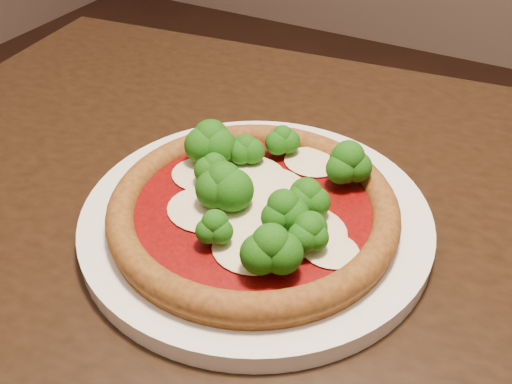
% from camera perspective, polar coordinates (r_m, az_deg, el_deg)
% --- Properties ---
extents(dining_table, '(1.15, 0.88, 0.75)m').
position_cam_1_polar(dining_table, '(0.60, 6.32, -13.00)').
color(dining_table, black).
rests_on(dining_table, floor).
extents(plate, '(0.32, 0.32, 0.02)m').
position_cam_1_polar(plate, '(0.52, 0.00, -2.68)').
color(plate, white).
rests_on(plate, dining_table).
extents(pizza, '(0.26, 0.26, 0.06)m').
position_cam_1_polar(pizza, '(0.50, 0.04, -1.04)').
color(pizza, brown).
rests_on(pizza, plate).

